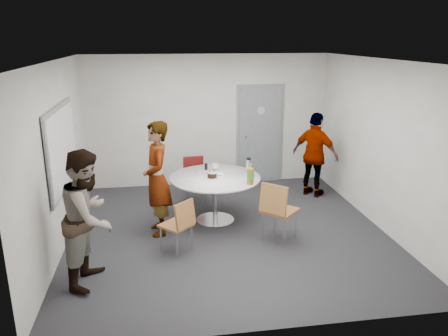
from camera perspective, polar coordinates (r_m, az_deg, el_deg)
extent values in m
plane|color=black|center=(7.13, 0.50, -8.33)|extent=(5.00, 5.00, 0.00)
plane|color=silver|center=(6.46, 0.56, 13.88)|extent=(5.00, 5.00, 0.00)
plane|color=#B9B6B0|center=(9.09, -2.07, 6.16)|extent=(5.00, 0.00, 5.00)
plane|color=#B9B6B0|center=(6.74, -20.93, 1.24)|extent=(0.00, 5.00, 5.00)
plane|color=#B9B6B0|center=(7.49, 19.79, 2.84)|extent=(0.00, 5.00, 5.00)
plane|color=#B9B6B0|center=(4.35, 5.96, -6.04)|extent=(5.00, 0.00, 5.00)
cube|color=slate|center=(9.32, 4.73, 4.34)|extent=(0.90, 0.05, 2.05)
cube|color=gray|center=(9.34, 4.69, 4.37)|extent=(1.02, 0.04, 2.12)
cylinder|color=#B2BFC6|center=(9.19, 4.85, 7.50)|extent=(0.16, 0.01, 0.16)
cylinder|color=silver|center=(9.19, 2.87, 4.17)|extent=(0.04, 0.14, 0.04)
cube|color=gray|center=(6.90, -20.42, 2.50)|extent=(0.03, 1.90, 1.25)
cube|color=white|center=(6.90, -20.25, 2.51)|extent=(0.01, 1.78, 1.13)
cylinder|color=white|center=(7.27, -1.19, -1.27)|extent=(1.51, 1.51, 0.03)
cylinder|color=silver|center=(7.40, -1.17, -4.10)|extent=(0.09, 0.09, 0.74)
cylinder|color=silver|center=(7.54, -1.15, -6.77)|extent=(0.65, 0.65, 0.02)
cylinder|color=white|center=(7.21, -1.56, -1.28)|extent=(0.20, 0.20, 0.01)
cylinder|color=black|center=(7.19, -1.56, -0.94)|extent=(0.15, 0.15, 0.08)
cylinder|color=white|center=(7.18, -1.57, -0.55)|extent=(0.16, 0.16, 0.02)
cylinder|color=olive|center=(6.89, 3.46, -1.11)|extent=(0.11, 0.11, 0.25)
cylinder|color=#3C8635|center=(6.88, 3.47, -1.02)|extent=(0.11, 0.11, 0.09)
cone|color=olive|center=(6.84, 3.49, 0.11)|extent=(0.11, 0.11, 0.05)
cylinder|color=#61AA4D|center=(6.83, 3.49, 0.43)|extent=(0.04, 0.04, 0.03)
imported|color=white|center=(7.66, -1.15, 0.21)|extent=(0.18, 0.18, 0.10)
cylinder|color=black|center=(7.65, -2.36, 0.25)|extent=(0.05, 0.05, 0.13)
cylinder|color=silver|center=(7.55, 3.21, 0.35)|extent=(0.08, 0.08, 0.21)
cylinder|color=black|center=(7.52, 3.22, 1.23)|extent=(0.08, 0.08, 0.03)
cube|color=#D16873|center=(7.57, -3.45, -0.37)|extent=(0.12, 0.10, 0.02)
ellipsoid|color=white|center=(7.35, -0.60, -0.82)|extent=(0.20, 0.20, 0.03)
cube|color=brown|center=(6.39, -6.30, -7.43)|extent=(0.55, 0.55, 0.03)
cube|color=brown|center=(6.19, -5.11, -6.07)|extent=(0.33, 0.32, 0.37)
cylinder|color=silver|center=(6.68, -6.29, -8.28)|extent=(0.02, 0.02, 0.42)
cylinder|color=silver|center=(6.48, -8.24, -9.19)|extent=(0.02, 0.02, 0.42)
cylinder|color=silver|center=(6.49, -4.25, -9.03)|extent=(0.02, 0.02, 0.42)
cylinder|color=silver|center=(6.28, -6.19, -10.00)|extent=(0.02, 0.02, 0.42)
cube|color=brown|center=(6.73, 7.32, -5.52)|extent=(0.65, 0.65, 0.04)
cube|color=brown|center=(6.46, 6.48, -4.07)|extent=(0.38, 0.38, 0.44)
cylinder|color=silver|center=(6.90, 9.35, -7.24)|extent=(0.02, 0.02, 0.49)
cylinder|color=silver|center=(7.05, 6.64, -6.57)|extent=(0.02, 0.02, 0.49)
cylinder|color=silver|center=(6.60, 7.89, -8.34)|extent=(0.02, 0.02, 0.49)
cylinder|color=silver|center=(6.76, 5.09, -7.60)|extent=(0.02, 0.02, 0.49)
cube|color=maroon|center=(8.24, -3.80, -1.55)|extent=(0.43, 0.43, 0.03)
cube|color=maroon|center=(8.36, -4.04, 0.31)|extent=(0.39, 0.11, 0.39)
cylinder|color=silver|center=(8.14, -4.75, -3.45)|extent=(0.02, 0.02, 0.44)
cylinder|color=silver|center=(8.19, -2.45, -3.28)|extent=(0.02, 0.02, 0.44)
cylinder|color=silver|center=(8.45, -5.06, -2.69)|extent=(0.02, 0.02, 0.44)
cylinder|color=silver|center=(8.49, -2.85, -2.53)|extent=(0.02, 0.02, 0.44)
imported|color=#A5C6EA|center=(6.87, -8.74, -1.41)|extent=(0.52, 0.71, 1.81)
imported|color=white|center=(5.72, -17.26, -6.17)|extent=(0.84, 0.98, 1.74)
imported|color=black|center=(8.64, 11.81, 1.68)|extent=(0.94, 0.99, 1.65)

